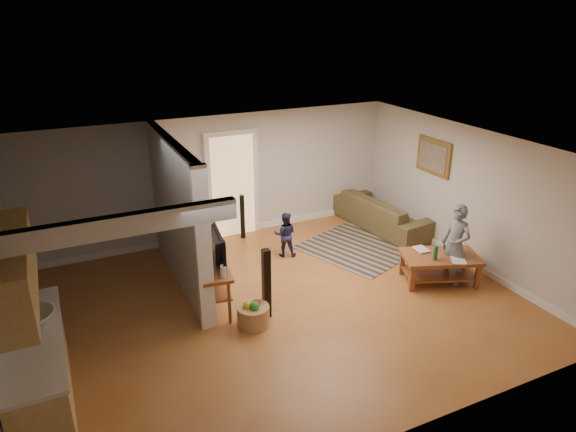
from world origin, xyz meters
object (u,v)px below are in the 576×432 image
object	(u,v)px
speaker_left	(266,284)
toddler	(285,255)
sofa	(382,227)
tv_console	(213,268)
speaker_right	(242,217)
coffee_table	(441,261)
toy_basket	(253,315)
child	(451,281)

from	to	relation	value
speaker_left	toddler	world-z (taller)	speaker_left
sofa	tv_console	distance (m)	4.55
speaker_right	coffee_table	bearing A→B (deg)	-35.60
sofa	coffee_table	world-z (taller)	coffee_table
sofa	toy_basket	distance (m)	4.48
sofa	toddler	xyz separation A→B (m)	(-2.47, -0.32, 0.00)
speaker_left	toy_basket	world-z (taller)	speaker_left
speaker_right	tv_console	bearing A→B (deg)	-103.11
tv_console	speaker_left	size ratio (longest dim) A/B	1.11
tv_console	toddler	distance (m)	2.24
sofa	toddler	size ratio (longest dim) A/B	2.68
speaker_right	child	size ratio (longest dim) A/B	0.66
sofa	speaker_left	distance (m)	4.20
child	toddler	distance (m)	3.05
speaker_right	toddler	world-z (taller)	speaker_right
sofa	speaker_right	distance (m)	3.05
coffee_table	toy_basket	size ratio (longest dim) A/B	3.02
coffee_table	tv_console	distance (m)	3.87
speaker_right	toy_basket	distance (m)	3.20
sofa	toy_basket	world-z (taller)	toy_basket
sofa	child	xyz separation A→B (m)	(-0.30, -2.46, 0.00)
coffee_table	toddler	world-z (taller)	coffee_table
coffee_table	toy_basket	distance (m)	3.41
speaker_left	child	world-z (taller)	speaker_left
tv_console	speaker_left	bearing A→B (deg)	-34.88
tv_console	child	world-z (taller)	tv_console
speaker_right	toy_basket	xyz separation A→B (m)	(-0.98, -3.04, -0.29)
speaker_right	toddler	size ratio (longest dim) A/B	1.06
speaker_left	speaker_right	bearing A→B (deg)	77.55
tv_console	speaker_right	xyz separation A→B (m)	(1.34, 2.31, -0.22)
coffee_table	speaker_left	distance (m)	3.14
child	toy_basket	bearing A→B (deg)	-106.34
tv_console	toddler	xyz separation A→B (m)	(1.77, 1.18, -0.69)
child	speaker_left	bearing A→B (deg)	-108.99
coffee_table	toy_basket	world-z (taller)	coffee_table
sofa	coffee_table	bearing A→B (deg)	161.51
child	tv_console	bearing A→B (deg)	-116.31
speaker_left	toddler	xyz separation A→B (m)	(1.14, 1.77, -0.56)
speaker_right	toy_basket	world-z (taller)	speaker_right
sofa	coffee_table	size ratio (longest dim) A/B	1.62
tv_console	speaker_right	distance (m)	2.68
speaker_right	toddler	xyz separation A→B (m)	(0.43, -1.13, -0.46)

